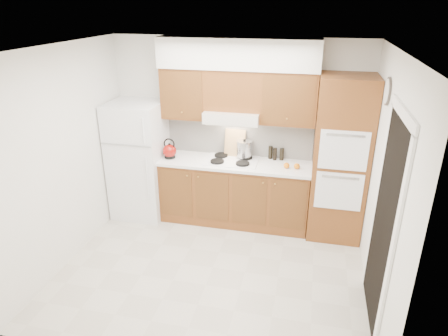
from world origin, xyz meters
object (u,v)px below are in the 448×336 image
oven_cabinet (340,160)px  stock_pot (244,149)px  kettle (170,151)px  fridge (139,160)px

oven_cabinet → stock_pot: bearing=172.5°
kettle → stock_pot: size_ratio=0.86×
stock_pot → oven_cabinet: bearing=-7.5°
kettle → stock_pot: 1.07m
fridge → stock_pot: bearing=7.7°
fridge → kettle: (0.49, -0.01, 0.19)m
fridge → stock_pot: (1.53, 0.21, 0.22)m
oven_cabinet → stock_pot: size_ratio=9.70×
kettle → stock_pot: stock_pot is taller
fridge → stock_pot: 1.56m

